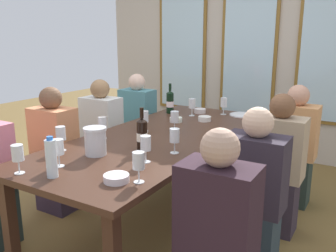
{
  "coord_description": "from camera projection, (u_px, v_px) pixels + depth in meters",
  "views": [
    {
      "loc": [
        1.49,
        -2.38,
        1.52
      ],
      "look_at": [
        0.0,
        0.13,
        0.79
      ],
      "focal_mm": 38.45,
      "sensor_mm": 36.0,
      "label": 1
    }
  ],
  "objects": [
    {
      "name": "ground_plane",
      "position": [
        160.0,
        218.0,
        3.09
      ],
      "size": [
        12.0,
        12.0,
        0.0
      ],
      "primitive_type": "plane",
      "color": "brown"
    },
    {
      "name": "back_wall_with_windows",
      "position": [
        250.0,
        42.0,
        4.54
      ],
      "size": [
        4.22,
        0.1,
        2.9
      ],
      "color": "#BFB3A3",
      "rests_on": "ground"
    },
    {
      "name": "dining_table",
      "position": [
        160.0,
        143.0,
        2.93
      ],
      "size": [
        1.02,
        2.45,
        0.74
      ],
      "color": "#43271B",
      "rests_on": "ground"
    },
    {
      "name": "white_plate_0",
      "position": [
        244.0,
        115.0,
        3.64
      ],
      "size": [
        0.28,
        0.28,
        0.01
      ],
      "primitive_type": "cylinder",
      "color": "white",
      "rests_on": "dining_table"
    },
    {
      "name": "metal_pitcher",
      "position": [
        95.0,
        141.0,
        2.41
      ],
      "size": [
        0.16,
        0.16,
        0.19
      ],
      "color": "silver",
      "rests_on": "dining_table"
    },
    {
      "name": "wine_bottle_0",
      "position": [
        142.0,
        134.0,
        2.53
      ],
      "size": [
        0.08,
        0.08,
        0.3
      ],
      "color": "black",
      "rests_on": "dining_table"
    },
    {
      "name": "wine_bottle_1",
      "position": [
        170.0,
        102.0,
        3.72
      ],
      "size": [
        0.08,
        0.08,
        0.31
      ],
      "color": "black",
      "rests_on": "dining_table"
    },
    {
      "name": "tasting_bowl_0",
      "position": [
        116.0,
        178.0,
        1.98
      ],
      "size": [
        0.14,
        0.14,
        0.04
      ],
      "primitive_type": "cylinder",
      "color": "white",
      "rests_on": "dining_table"
    },
    {
      "name": "tasting_bowl_1",
      "position": [
        176.0,
        120.0,
        3.36
      ],
      "size": [
        0.12,
        0.12,
        0.04
      ],
      "primitive_type": "cylinder",
      "color": "white",
      "rests_on": "dining_table"
    },
    {
      "name": "tasting_bowl_2",
      "position": [
        205.0,
        119.0,
        3.39
      ],
      "size": [
        0.12,
        0.12,
        0.05
      ],
      "primitive_type": "cylinder",
      "color": "white",
      "rests_on": "dining_table"
    },
    {
      "name": "tasting_bowl_3",
      "position": [
        200.0,
        111.0,
        3.75
      ],
      "size": [
        0.12,
        0.12,
        0.05
      ],
      "primitive_type": "cylinder",
      "color": "white",
      "rests_on": "dining_table"
    },
    {
      "name": "water_bottle",
      "position": [
        51.0,
        158.0,
        2.02
      ],
      "size": [
        0.06,
        0.06,
        0.24
      ],
      "color": "white",
      "rests_on": "dining_table"
    },
    {
      "name": "wine_glass_0",
      "position": [
        139.0,
        162.0,
        1.95
      ],
      "size": [
        0.07,
        0.07,
        0.17
      ],
      "color": "white",
      "rests_on": "dining_table"
    },
    {
      "name": "wine_glass_1",
      "position": [
        146.0,
        144.0,
        2.26
      ],
      "size": [
        0.07,
        0.07,
        0.17
      ],
      "color": "white",
      "rests_on": "dining_table"
    },
    {
      "name": "wine_glass_2",
      "position": [
        144.0,
        118.0,
        3.01
      ],
      "size": [
        0.07,
        0.07,
        0.17
      ],
      "color": "white",
      "rests_on": "dining_table"
    },
    {
      "name": "wine_glass_3",
      "position": [
        192.0,
        104.0,
        3.6
      ],
      "size": [
        0.07,
        0.07,
        0.17
      ],
      "color": "white",
      "rests_on": "dining_table"
    },
    {
      "name": "wine_glass_4",
      "position": [
        175.0,
        136.0,
        2.44
      ],
      "size": [
        0.07,
        0.07,
        0.17
      ],
      "color": "white",
      "rests_on": "dining_table"
    },
    {
      "name": "wine_glass_5",
      "position": [
        102.0,
        124.0,
        2.79
      ],
      "size": [
        0.07,
        0.07,
        0.17
      ],
      "color": "white",
      "rests_on": "dining_table"
    },
    {
      "name": "wine_glass_6",
      "position": [
        58.0,
        148.0,
        2.19
      ],
      "size": [
        0.07,
        0.07,
        0.17
      ],
      "color": "white",
      "rests_on": "dining_table"
    },
    {
      "name": "wine_glass_7",
      "position": [
        61.0,
        134.0,
        2.49
      ],
      "size": [
        0.07,
        0.07,
        0.17
      ],
      "color": "white",
      "rests_on": "dining_table"
    },
    {
      "name": "wine_glass_8",
      "position": [
        175.0,
        118.0,
        3.0
      ],
      "size": [
        0.07,
        0.07,
        0.17
      ],
      "color": "white",
      "rests_on": "dining_table"
    },
    {
      "name": "wine_glass_9",
      "position": [
        18.0,
        154.0,
        2.08
      ],
      "size": [
        0.07,
        0.07,
        0.17
      ],
      "color": "white",
      "rests_on": "dining_table"
    },
    {
      "name": "wine_glass_10",
      "position": [
        224.0,
        103.0,
        3.65
      ],
      "size": [
        0.07,
        0.07,
        0.17
      ],
      "color": "white",
      "rests_on": "dining_table"
    },
    {
      "name": "seated_person_0",
      "position": [
        55.0,
        153.0,
        3.13
      ],
      "size": [
        0.38,
        0.24,
        1.11
      ],
      "color": "#36293C",
      "rests_on": "ground"
    },
    {
      "name": "seated_person_1",
      "position": [
        253.0,
        197.0,
        2.28
      ],
      "size": [
        0.38,
        0.24,
        1.11
      ],
      "color": "#293840",
      "rests_on": "ground"
    },
    {
      "name": "seated_person_3",
      "position": [
        217.0,
        241.0,
        1.79
      ],
      "size": [
        0.38,
        0.24,
        1.11
      ],
      "color": "#38243A",
      "rests_on": "ground"
    },
    {
      "name": "seated_person_4",
      "position": [
        138.0,
        124.0,
        4.17
      ],
      "size": [
        0.38,
        0.24,
        1.11
      ],
      "color": "#31222F",
      "rests_on": "ground"
    },
    {
      "name": "seated_person_5",
      "position": [
        294.0,
        149.0,
        3.27
      ],
      "size": [
        0.38,
        0.24,
        1.11
      ],
      "color": "#293730",
      "rests_on": "ground"
    },
    {
      "name": "seated_person_6",
      "position": [
        102.0,
        137.0,
        3.65
      ],
      "size": [
        0.38,
        0.24,
        1.11
      ],
      "color": "#2F2441",
      "rests_on": "ground"
    },
    {
      "name": "seated_person_7",
      "position": [
        278.0,
        168.0,
        2.79
      ],
      "size": [
        0.38,
        0.24,
        1.11
      ],
      "color": "#322834",
      "rests_on": "ground"
    }
  ]
}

